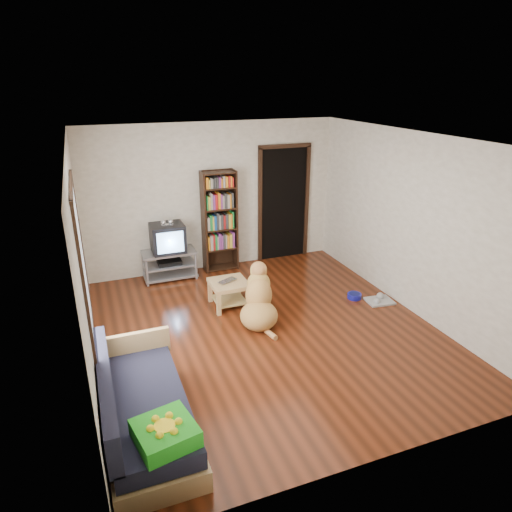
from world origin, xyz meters
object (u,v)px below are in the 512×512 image
object	(u,v)px
green_cushion	(165,433)
crt_tv	(167,237)
grey_rag	(379,301)
dog	(259,301)
tv_stand	(170,264)
bookshelf	(219,216)
coffee_table	(229,289)
dog_bowl	(354,296)
laptop	(229,282)
sofa	(142,411)

from	to	relation	value
green_cushion	crt_tv	xyz separation A→B (m)	(0.85, 4.29, 0.24)
grey_rag	dog	world-z (taller)	dog
green_cushion	tv_stand	bearing A→B (deg)	66.91
bookshelf	coffee_table	size ratio (longest dim) A/B	3.27
dog_bowl	laptop	bearing A→B (deg)	166.82
laptop	bookshelf	bearing A→B (deg)	52.24
crt_tv	coffee_table	world-z (taller)	crt_tv
green_cushion	laptop	size ratio (longest dim) A/B	1.56
sofa	bookshelf	bearing A→B (deg)	62.68
dog_bowl	sofa	bearing A→B (deg)	-153.24
laptop	sofa	distance (m)	2.77
tv_stand	dog	world-z (taller)	dog
grey_rag	sofa	xyz separation A→B (m)	(-3.85, -1.54, 0.25)
crt_tv	grey_rag	bearing A→B (deg)	-36.30
sofa	coffee_table	size ratio (longest dim) A/B	3.27
grey_rag	tv_stand	world-z (taller)	tv_stand
green_cushion	tv_stand	distance (m)	4.36
dog_bowl	tv_stand	xyz separation A→B (m)	(-2.58, 1.84, 0.23)
laptop	tv_stand	size ratio (longest dim) A/B	0.34
coffee_table	dog	size ratio (longest dim) A/B	0.53
dog_bowl	dog	xyz separation A→B (m)	(-1.68, -0.12, 0.27)
green_cushion	grey_rag	bearing A→B (deg)	18.46
grey_rag	coffee_table	distance (m)	2.36
grey_rag	green_cushion	bearing A→B (deg)	-149.72
dog_bowl	green_cushion	bearing A→B (deg)	-144.70
crt_tv	sofa	xyz separation A→B (m)	(-0.97, -3.65, -0.48)
crt_tv	sofa	distance (m)	3.81
tv_stand	dog	xyz separation A→B (m)	(0.90, -1.96, 0.04)
green_cushion	coffee_table	world-z (taller)	green_cushion
laptop	coffee_table	xyz separation A→B (m)	(-0.00, 0.03, -0.13)
tv_stand	crt_tv	bearing A→B (deg)	90.00
green_cushion	laptop	xyz separation A→B (m)	(1.49, 2.88, -0.09)
laptop	grey_rag	bearing A→B (deg)	-43.55
bookshelf	dog	world-z (taller)	bookshelf
dog_bowl	dog	distance (m)	1.71
tv_stand	crt_tv	size ratio (longest dim) A/B	1.55
green_cushion	coffee_table	size ratio (longest dim) A/B	0.87
grey_rag	crt_tv	world-z (taller)	crt_tv
green_cushion	grey_rag	size ratio (longest dim) A/B	1.19
dog_bowl	tv_stand	bearing A→B (deg)	144.46
laptop	tv_stand	distance (m)	1.54
coffee_table	dog	world-z (taller)	dog
grey_rag	crt_tv	bearing A→B (deg)	143.70
dog_bowl	bookshelf	size ratio (longest dim) A/B	0.12
green_cushion	sofa	distance (m)	0.69
laptop	crt_tv	bearing A→B (deg)	88.46
laptop	grey_rag	xyz separation A→B (m)	(2.23, -0.70, -0.40)
laptop	bookshelf	size ratio (longest dim) A/B	0.17
grey_rag	dog	size ratio (longest dim) A/B	0.39
dog_bowl	tv_stand	size ratio (longest dim) A/B	0.24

